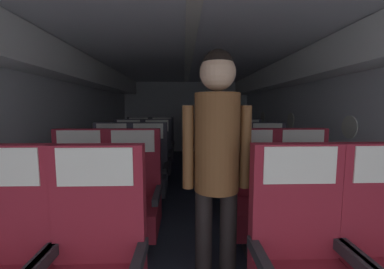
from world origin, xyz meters
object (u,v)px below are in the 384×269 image
Objects in this scene: seat_b_left_aisle at (132,201)px; seat_b_right_aisle at (305,199)px; seat_d_left_aisle at (157,157)px; seat_e_right_window at (213,147)px; seat_c_right_window at (232,172)px; seat_e_left_window at (138,148)px; flight_attendant at (217,152)px; seat_e_left_aisle at (162,148)px; seat_b_left_window at (77,201)px; seat_b_right_window at (253,200)px; seat_d_right_window at (220,157)px; seat_c_left_aisle at (148,172)px; seat_d_left_window at (128,157)px; seat_c_left_window at (111,172)px; seat_c_right_aisle at (269,171)px; seat_d_right_aisle at (248,156)px; seat_e_right_aisle at (236,147)px.

seat_b_right_aisle is at bearing -0.35° from seat_b_left_aisle.
seat_e_right_window is at bearing 42.29° from seat_d_left_aisle.
seat_c_right_window is 1.00× the size of seat_e_left_window.
flight_attendant reaches higher than seat_e_right_window.
seat_c_right_window is at bearing -60.86° from seat_e_left_aisle.
seat_b_left_window and seat_b_right_window have the same top height.
seat_d_right_window is 0.67× the size of flight_attendant.
seat_c_left_aisle and seat_d_left_window have the same top height.
seat_d_left_aisle is (0.50, 1.95, 0.00)m from seat_b_left_window.
seat_b_left_aisle is 1.00× the size of seat_e_left_window.
seat_c_left_aisle is at bearing -69.75° from flight_attendant.
seat_b_right_window is 1.00× the size of seat_c_right_window.
seat_d_right_window is 1.00× the size of seat_e_right_window.
seat_c_left_window is 2.00m from seat_e_left_aisle.
seat_c_left_aisle is 1.00× the size of seat_c_right_aisle.
seat_e_right_window is (1.58, 2.94, 0.00)m from seat_b_left_window.
seat_c_left_aisle is at bearing -76.16° from seat_e_left_window.
seat_e_right_window is (1.08, 0.98, 0.00)m from seat_d_left_aisle.
seat_d_right_aisle is at bearing 51.29° from seat_b_left_aisle.
seat_e_left_aisle is at bearing 76.05° from seat_c_left_window.
seat_e_right_aisle is (1.58, 1.96, 0.00)m from seat_c_left_aisle.
seat_d_left_aisle is 0.97m from seat_e_left_aisle.
seat_d_right_aisle is 1.09m from seat_e_right_window.
flight_attendant reaches higher than seat_e_right_aisle.
seat_b_right_window is 1.00× the size of seat_e_right_aisle.
seat_c_left_window is 1.84m from seat_d_right_window.
seat_d_right_window is at bearing 60.93° from seat_b_left_aisle.
seat_c_right_aisle is at bearing -32.49° from seat_d_left_aisle.
seat_b_right_aisle is 1.00× the size of seat_c_left_aisle.
seat_c_right_aisle is at bearing 31.46° from seat_b_left_aisle.
seat_d_left_window is 2.05m from seat_d_right_aisle.
seat_c_right_aisle is (0.00, 0.97, 0.00)m from seat_b_right_aisle.
seat_b_left_window is 1.08m from seat_c_left_aisle.
flight_attendant is (1.15, -3.56, 0.55)m from seat_e_left_window.
seat_d_left_window and seat_d_right_aisle have the same top height.
seat_d_left_window is at bearing 153.97° from seat_c_right_aisle.
seat_d_right_window is at bearing -179.12° from seat_d_right_aisle.
seat_c_left_aisle is 2.52m from seat_e_right_aisle.
seat_b_right_aisle and seat_c_left_window have the same top height.
seat_b_right_window is 0.67× the size of flight_attendant.
seat_e_left_window is at bearing 124.89° from seat_b_right_aisle.
seat_d_right_aisle is 1.00× the size of seat_e_left_window.
seat_b_left_aisle is 1.00× the size of seat_d_left_window.
seat_b_right_window is at bearing -0.42° from seat_b_left_aisle.
seat_b_left_window and seat_c_left_aisle have the same top height.
seat_b_left_aisle is at bearing -138.27° from seat_c_right_window.
seat_b_right_window is 1.47m from seat_c_left_aisle.
seat_b_left_aisle is at bearing -90.07° from seat_e_left_aisle.
seat_b_right_aisle and seat_e_left_aisle have the same top height.
flight_attendant is (0.66, -2.58, 0.55)m from seat_d_left_aisle.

